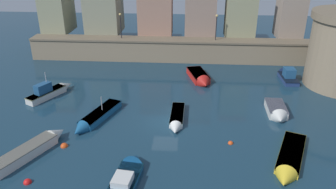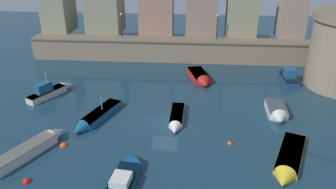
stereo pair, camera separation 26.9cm
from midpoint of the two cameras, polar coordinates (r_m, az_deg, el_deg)
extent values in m
plane|color=#19384C|center=(32.32, -0.73, -4.63)|extent=(98.91, 98.91, 0.00)
cube|color=gray|center=(48.03, 0.99, 7.48)|extent=(40.85, 2.54, 2.88)
cube|color=#73644F|center=(47.57, 1.00, 9.27)|extent=(40.85, 2.84, 0.24)
cube|color=gray|center=(54.60, -18.48, 13.38)|extent=(3.74, 5.44, 6.30)
cube|color=gray|center=(52.44, -10.99, 13.59)|extent=(4.93, 5.54, 6.02)
cube|color=#A27865|center=(49.93, -2.32, 13.56)|extent=(4.87, 3.32, 6.22)
cube|color=gray|center=(50.46, 5.38, 14.36)|extent=(4.36, 5.22, 7.53)
cube|color=gray|center=(50.06, 12.10, 13.38)|extent=(4.22, 3.32, 6.76)
cube|color=gray|center=(51.88, 19.91, 12.47)|extent=(3.50, 3.99, 6.05)
cylinder|color=black|center=(48.11, -8.19, 11.31)|extent=(0.12, 0.12, 3.18)
sphere|color=#F9D172|center=(47.72, -8.32, 13.34)|extent=(0.32, 0.32, 0.32)
cylinder|color=black|center=(47.19, 8.01, 11.06)|extent=(0.12, 0.12, 3.19)
sphere|color=#F9D172|center=(46.80, 8.14, 13.13)|extent=(0.32, 0.32, 0.32)
cube|color=white|center=(32.96, 1.36, -3.48)|extent=(1.33, 4.47, 0.52)
cone|color=white|center=(30.54, 1.00, -5.99)|extent=(1.20, 1.27, 1.18)
cube|color=slate|center=(32.85, 1.37, -3.14)|extent=(1.36, 4.55, 0.08)
cube|color=#195689|center=(24.85, -7.83, -14.71)|extent=(2.23, 4.60, 0.47)
cone|color=#195689|center=(26.92, -5.95, -11.02)|extent=(1.76, 1.43, 1.62)
cube|color=#093232|center=(24.73, -7.86, -14.36)|extent=(2.28, 4.69, 0.08)
cube|color=silver|center=(24.37, -8.07, -14.16)|extent=(1.46, 1.65, 0.52)
cube|color=#195689|center=(33.69, -11.58, -3.25)|extent=(3.22, 5.72, 0.64)
cone|color=#195689|center=(31.35, -15.09, -5.95)|extent=(1.77, 1.78, 1.38)
cube|color=#0C3250|center=(33.56, -11.63, -2.83)|extent=(3.28, 5.83, 0.08)
cylinder|color=#B2B2B7|center=(33.43, -11.45, -1.47)|extent=(0.08, 0.08, 1.42)
cube|color=navy|center=(43.83, 19.58, 2.57)|extent=(1.79, 3.84, 0.55)
cone|color=navy|center=(45.93, 18.78, 3.71)|extent=(1.62, 1.11, 1.58)
cube|color=black|center=(43.75, 19.62, 2.85)|extent=(1.83, 3.92, 0.08)
cube|color=navy|center=(43.48, 19.76, 3.52)|extent=(1.28, 1.49, 1.08)
cube|color=#99B7C6|center=(44.11, 19.51, 3.94)|extent=(1.11, 0.10, 0.65)
cube|color=silver|center=(35.39, 17.65, -2.33)|extent=(1.85, 3.39, 0.84)
cone|color=silver|center=(33.59, 18.28, -3.97)|extent=(1.69, 0.99, 1.66)
cube|color=#565A69|center=(35.23, 17.73, -1.78)|extent=(1.89, 3.46, 0.08)
cube|color=gold|center=(29.23, 19.96, -9.38)|extent=(3.79, 6.16, 0.46)
cone|color=gold|center=(26.27, 18.94, -13.56)|extent=(2.04, 1.90, 1.64)
cube|color=brown|center=(29.13, 20.02, -9.07)|extent=(3.86, 6.28, 0.08)
cube|color=silver|center=(29.50, -23.59, -9.26)|extent=(3.82, 5.90, 0.84)
cone|color=silver|center=(31.29, -18.45, -6.27)|extent=(1.77, 1.83, 1.29)
cube|color=slate|center=(29.30, -23.72, -8.65)|extent=(3.90, 6.02, 0.08)
cube|color=silver|center=(39.24, -20.13, -0.01)|extent=(3.22, 4.63, 0.74)
cone|color=silver|center=(40.88, -17.04, 1.46)|extent=(1.61, 1.67, 1.14)
cube|color=#717651|center=(39.11, -20.20, 0.42)|extent=(3.28, 4.72, 0.08)
cube|color=navy|center=(38.73, -20.67, 1.01)|extent=(1.61, 2.00, 1.04)
cube|color=#99B7C6|center=(39.20, -19.67, 1.55)|extent=(0.72, 0.42, 0.62)
cylinder|color=#B2B2B7|center=(38.82, -20.16, 2.06)|extent=(0.08, 0.08, 2.16)
cube|color=red|center=(42.07, 4.94, 3.27)|extent=(2.94, 4.65, 0.82)
cone|color=red|center=(39.69, 6.03, 1.83)|extent=(2.00, 1.64, 1.74)
cube|color=#480D0C|center=(41.94, 4.95, 3.74)|extent=(3.00, 4.74, 0.08)
sphere|color=red|center=(27.08, -23.02, -13.62)|extent=(0.59, 0.59, 0.59)
sphere|color=#EA4C19|center=(30.10, -17.47, -8.41)|extent=(0.63, 0.63, 0.63)
sphere|color=#EA4C19|center=(29.59, 10.32, -8.19)|extent=(0.45, 0.45, 0.45)
camera|label=1|loc=(0.13, -90.22, -0.10)|focal=35.86mm
camera|label=2|loc=(0.13, 89.78, 0.10)|focal=35.86mm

